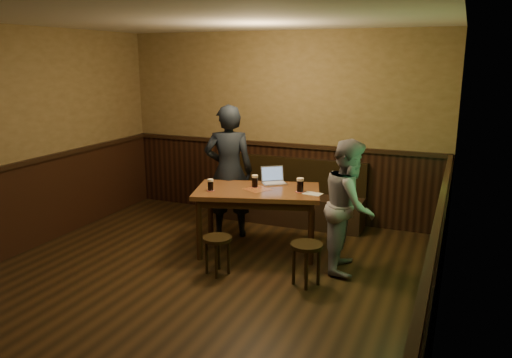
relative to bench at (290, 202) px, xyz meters
The scene contains 12 objects.
room 2.69m from the bench, 96.15° to the right, with size 5.04×6.04×2.84m.
bench is the anchor object (origin of this frame).
pub_table 1.34m from the bench, 90.00° to the right, with size 1.71×1.27×0.82m.
stool_left 2.11m from the bench, 94.16° to the right, with size 0.42×0.42×0.44m.
stool_right 2.16m from the bench, 66.54° to the right, with size 0.44×0.44×0.47m.
pint_left 1.75m from the bench, 107.91° to the right, with size 0.09×0.09×0.15m.
pint_mid 1.35m from the bench, 93.09° to the right, with size 0.10×0.10×0.16m.
pint_right 1.44m from the bench, 66.25° to the right, with size 0.11×0.11×0.17m.
laptop 1.07m from the bench, 85.57° to the right, with size 0.39×0.37×0.21m.
menu 1.50m from the bench, 60.44° to the right, with size 0.22×0.15×0.00m, color silver.
person_suit 1.21m from the bench, 124.08° to the right, with size 0.66×0.43×1.82m, color black.
person_grey 1.87m from the bench, 49.53° to the right, with size 0.75×0.58×1.53m, color gray.
Camera 1 is at (2.57, -4.08, 2.40)m, focal length 35.00 mm.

